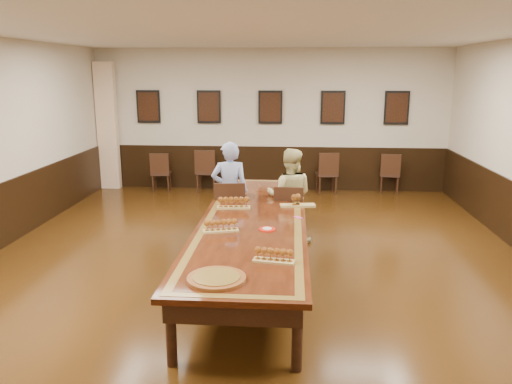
# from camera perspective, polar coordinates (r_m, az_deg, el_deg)

# --- Properties ---
(floor) EXTENTS (8.00, 10.00, 0.02)m
(floor) POSITION_cam_1_polar(r_m,az_deg,el_deg) (6.97, -0.30, -9.07)
(floor) COLOR black
(floor) RESTS_ON ground
(ceiling) EXTENTS (8.00, 10.00, 0.02)m
(ceiling) POSITION_cam_1_polar(r_m,az_deg,el_deg) (6.46, -0.34, 18.34)
(ceiling) COLOR white
(ceiling) RESTS_ON floor
(wall_back) EXTENTS (8.00, 0.02, 3.20)m
(wall_back) POSITION_cam_1_polar(r_m,az_deg,el_deg) (11.48, 1.65, 8.20)
(wall_back) COLOR beige
(wall_back) RESTS_ON floor
(chair_man) EXTENTS (0.53, 0.57, 1.01)m
(chair_man) POSITION_cam_1_polar(r_m,az_deg,el_deg) (7.97, -2.98, -2.23)
(chair_man) COLOR black
(chair_man) RESTS_ON floor
(chair_woman) EXTENTS (0.48, 0.52, 0.97)m
(chair_woman) POSITION_cam_1_polar(r_m,az_deg,el_deg) (7.90, 3.79, -2.55)
(chair_woman) COLOR black
(chair_woman) RESTS_ON floor
(spare_chair_a) EXTENTS (0.46, 0.50, 0.90)m
(spare_chair_a) POSITION_cam_1_polar(r_m,az_deg,el_deg) (11.61, -10.78, 2.29)
(spare_chair_a) COLOR black
(spare_chair_a) RESTS_ON floor
(spare_chair_b) EXTENTS (0.46, 0.50, 0.98)m
(spare_chair_b) POSITION_cam_1_polar(r_m,az_deg,el_deg) (11.41, -5.65, 2.47)
(spare_chair_b) COLOR black
(spare_chair_b) RESTS_ON floor
(spare_chair_c) EXTENTS (0.50, 0.53, 0.95)m
(spare_chair_c) POSITION_cam_1_polar(r_m,az_deg,el_deg) (11.31, 8.09, 2.22)
(spare_chair_c) COLOR black
(spare_chair_c) RESTS_ON floor
(spare_chair_d) EXTENTS (0.48, 0.52, 0.91)m
(spare_chair_d) POSITION_cam_1_polar(r_m,az_deg,el_deg) (11.63, 15.02, 2.11)
(spare_chair_d) COLOR black
(spare_chair_d) RESTS_ON floor
(person_man) EXTENTS (0.63, 0.46, 1.61)m
(person_man) POSITION_cam_1_polar(r_m,az_deg,el_deg) (8.00, -3.00, 0.06)
(person_man) COLOR #4860B6
(person_man) RESTS_ON floor
(person_woman) EXTENTS (0.78, 0.63, 1.52)m
(person_woman) POSITION_cam_1_polar(r_m,az_deg,el_deg) (7.92, 3.87, -0.45)
(person_woman) COLOR #D1C783
(person_woman) RESTS_ON floor
(pink_phone) EXTENTS (0.13, 0.15, 0.01)m
(pink_phone) POSITION_cam_1_polar(r_m,az_deg,el_deg) (6.77, 4.82, -2.92)
(pink_phone) COLOR #D04586
(pink_phone) RESTS_ON conference_table
(curtain) EXTENTS (0.45, 0.18, 2.90)m
(curtain) POSITION_cam_1_polar(r_m,az_deg,el_deg) (12.07, -16.62, 7.19)
(curtain) COLOR beige
(curtain) RESTS_ON floor
(wainscoting) EXTENTS (8.00, 10.00, 1.00)m
(wainscoting) POSITION_cam_1_polar(r_m,az_deg,el_deg) (6.79, -0.31, -5.10)
(wainscoting) COLOR black
(wainscoting) RESTS_ON floor
(conference_table) EXTENTS (1.40, 5.00, 0.76)m
(conference_table) POSITION_cam_1_polar(r_m,az_deg,el_deg) (6.75, -0.31, -4.20)
(conference_table) COLOR black
(conference_table) RESTS_ON floor
(posters) EXTENTS (6.14, 0.04, 0.74)m
(posters) POSITION_cam_1_polar(r_m,az_deg,el_deg) (11.39, 1.65, 9.67)
(posters) COLOR black
(posters) RESTS_ON wall_back
(flight_a) EXTENTS (0.49, 0.19, 0.18)m
(flight_a) POSITION_cam_1_polar(r_m,az_deg,el_deg) (7.19, -2.57, -1.28)
(flight_a) COLOR #A78846
(flight_a) RESTS_ON conference_table
(flight_b) EXTENTS (0.53, 0.22, 0.19)m
(flight_b) POSITION_cam_1_polar(r_m,az_deg,el_deg) (7.31, 4.74, -1.00)
(flight_b) COLOR #A78846
(flight_b) RESTS_ON conference_table
(flight_c) EXTENTS (0.46, 0.24, 0.16)m
(flight_c) POSITION_cam_1_polar(r_m,az_deg,el_deg) (6.16, -4.05, -3.90)
(flight_c) COLOR #A78846
(flight_c) RESTS_ON conference_table
(flight_d) EXTENTS (0.45, 0.20, 0.16)m
(flight_d) POSITION_cam_1_polar(r_m,az_deg,el_deg) (5.19, 2.03, -7.29)
(flight_d) COLOR #A78846
(flight_d) RESTS_ON conference_table
(red_plate_grp) EXTENTS (0.21, 0.21, 0.03)m
(red_plate_grp) POSITION_cam_1_polar(r_m,az_deg,el_deg) (6.23, 1.29, -4.29)
(red_plate_grp) COLOR red
(red_plate_grp) RESTS_ON conference_table
(carved_platter) EXTENTS (0.65, 0.65, 0.04)m
(carved_platter) POSITION_cam_1_polar(r_m,az_deg,el_deg) (4.80, -4.54, -9.82)
(carved_platter) COLOR #602F13
(carved_platter) RESTS_ON conference_table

